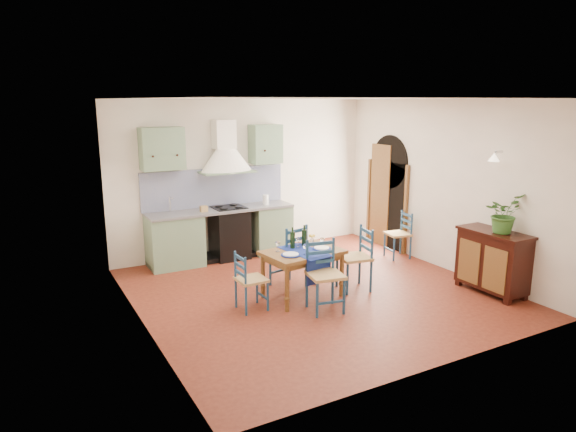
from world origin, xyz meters
The scene contains 13 objects.
floor centered at (0.00, 0.00, 0.00)m, with size 5.00×5.00×0.00m, color #4C1810.
back_wall centered at (-0.47, 2.29, 1.05)m, with size 5.00×0.96×2.80m.
right_wall centered at (2.50, 0.28, 1.34)m, with size 0.26×5.00×2.80m.
left_wall centered at (-2.50, 0.00, 1.40)m, with size 0.04×5.00×2.80m, color beige.
ceiling centered at (0.00, 0.00, 2.80)m, with size 5.00×5.00×0.01m, color silver.
dining_table centered at (-0.26, -0.09, 0.61)m, with size 1.16×0.90×1.01m.
chair_near centered at (-0.24, -0.62, 0.49)m, with size 0.52×0.52×0.95m.
chair_far centered at (-0.22, 0.38, 0.50)m, with size 0.54×0.54×0.97m.
chair_left centered at (-1.12, -0.13, 0.42)m, with size 0.38×0.38×0.80m.
chair_right centered at (0.60, -0.19, 0.49)m, with size 0.52×0.52×0.95m.
chair_spare centered at (2.23, 0.74, 0.43)m, with size 0.45×0.45×0.83m.
sideboard centered at (2.26, -1.26, 0.51)m, with size 0.50×1.05×0.94m.
potted_plant centered at (2.27, -1.37, 1.22)m, with size 0.51×0.44×0.56m, color #2E5D23.
Camera 1 is at (-3.81, -6.10, 2.78)m, focal length 32.00 mm.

